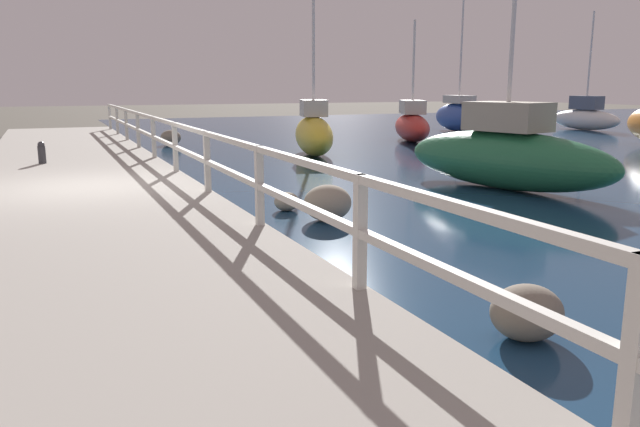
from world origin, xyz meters
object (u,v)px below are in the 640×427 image
at_px(mooring_bollard, 42,152).
at_px(sailboat_green, 505,155).
at_px(sailboat_blue, 458,116).
at_px(sailboat_white, 585,116).
at_px(sailboat_yellow, 314,133).
at_px(sailboat_red, 412,125).

bearing_deg(mooring_bollard, sailboat_green, -34.32).
bearing_deg(sailboat_blue, sailboat_white, -6.18).
bearing_deg(sailboat_yellow, sailboat_white, 32.60).
bearing_deg(sailboat_white, sailboat_red, -172.09).
bearing_deg(sailboat_white, sailboat_blue, 164.49).
bearing_deg(sailboat_green, sailboat_white, 25.18).
xyz_separation_m(sailboat_blue, sailboat_red, (-4.76, -3.55, -0.12)).
bearing_deg(sailboat_blue, mooring_bollard, -149.09).
height_order(sailboat_blue, sailboat_white, sailboat_blue).
distance_m(sailboat_white, sailboat_red, 11.39).
bearing_deg(sailboat_white, sailboat_green, -143.29).
relative_size(sailboat_yellow, sailboat_blue, 0.78).
relative_size(sailboat_blue, sailboat_white, 1.23).
bearing_deg(mooring_bollard, sailboat_yellow, 10.38).
bearing_deg(sailboat_yellow, sailboat_red, 44.85).
bearing_deg(sailboat_blue, sailboat_yellow, -140.25).
xyz_separation_m(mooring_bollard, sailboat_blue, (17.99, 8.07, 0.20)).
height_order(sailboat_white, sailboat_green, sailboat_white).
xyz_separation_m(sailboat_blue, sailboat_green, (-9.07, -14.16, -0.04)).
xyz_separation_m(mooring_bollard, sailboat_red, (13.23, 4.52, 0.08)).
relative_size(mooring_bollard, sailboat_green, 0.10).
distance_m(mooring_bollard, sailboat_blue, 19.72).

